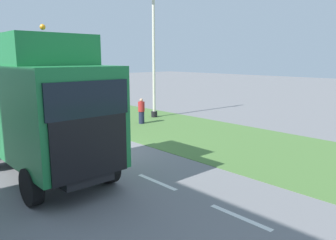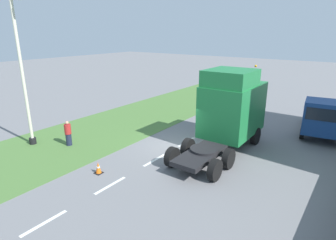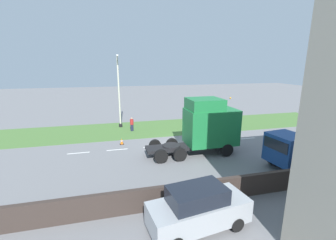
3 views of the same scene
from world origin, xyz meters
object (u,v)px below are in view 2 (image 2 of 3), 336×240
lamp_post (24,83)px  pedestrian (68,134)px  traffic_cone_lead (98,168)px  lorry_cab (231,109)px  flatbed_truck (323,119)px

lamp_post → pedestrian: 3.78m
lamp_post → traffic_cone_lead: lamp_post is taller
lorry_cab → pedestrian: size_ratio=4.92×
lorry_cab → flatbed_truck: size_ratio=1.27×
lorry_cab → lamp_post: bearing=-145.5°
lamp_post → traffic_cone_lead: size_ratio=14.32×
flatbed_truck → pedestrian: 15.78m
lorry_cab → traffic_cone_lead: (-3.67, -6.90, -2.04)m
flatbed_truck → pedestrian: flatbed_truck is taller
flatbed_truck → traffic_cone_lead: flatbed_truck is taller
lorry_cab → pedestrian: (-7.84, -5.57, -1.57)m
pedestrian → traffic_cone_lead: bearing=-17.6°
flatbed_truck → traffic_cone_lead: 13.93m
flatbed_truck → pedestrian: (-12.16, -10.04, -0.63)m
lorry_cab → flatbed_truck: 6.28m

